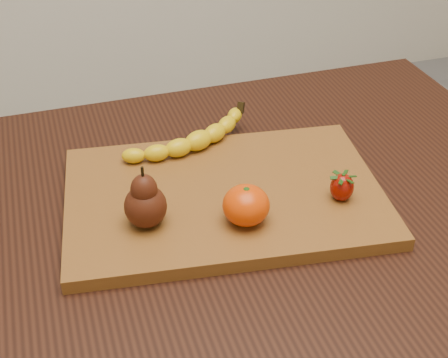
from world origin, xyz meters
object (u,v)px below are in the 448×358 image
object	(u,v)px
cutting_board	(224,196)
pear	(145,196)
table	(233,246)
mandarin	(246,205)

from	to	relation	value
cutting_board	pear	size ratio (longest dim) A/B	5.08
cutting_board	pear	xyz separation A→B (m)	(-0.12, -0.04, 0.05)
table	cutting_board	distance (m)	0.11
pear	mandarin	distance (m)	0.13
cutting_board	mandarin	xyz separation A→B (m)	(0.01, -0.08, 0.04)
table	cutting_board	size ratio (longest dim) A/B	2.22
table	pear	xyz separation A→B (m)	(-0.14, -0.05, 0.16)
table	mandarin	distance (m)	0.17
table	pear	world-z (taller)	pear
cutting_board	mandarin	size ratio (longest dim) A/B	7.14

